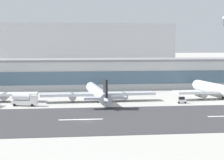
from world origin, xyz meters
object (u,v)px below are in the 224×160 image
at_px(airliner_black_tail_gate_1, 98,93).
at_px(airliner_blue_tail_gate_2, 222,91).
at_px(terminal_building, 95,74).
at_px(distant_hotel_block, 83,49).
at_px(service_fuel_truck_2, 25,100).
at_px(service_baggage_tug_0, 182,100).

xyz_separation_m(airliner_black_tail_gate_1, airliner_blue_tail_gate_2, (46.18, 1.33, 0.15)).
xyz_separation_m(terminal_building, airliner_blue_tail_gate_2, (43.36, -44.02, -3.56)).
height_order(distant_hotel_block, service_fuel_truck_2, distant_hotel_block).
relative_size(terminal_building, airliner_black_tail_gate_1, 3.21).
bearing_deg(terminal_building, distant_hotel_block, 89.62).
bearing_deg(distant_hotel_block, airliner_blue_tail_gate_2, -73.12).
height_order(airliner_blue_tail_gate_2, service_fuel_truck_2, airliner_blue_tail_gate_2).
bearing_deg(service_baggage_tug_0, airliner_black_tail_gate_1, -12.67).
relative_size(distant_hotel_block, service_baggage_tug_0, 36.48).
distance_m(terminal_building, distant_hotel_block, 97.28).
bearing_deg(airliner_black_tail_gate_1, service_baggage_tug_0, -106.71).
distance_m(terminal_building, service_fuel_truck_2, 59.40).
height_order(distant_hotel_block, airliner_black_tail_gate_1, distant_hotel_block).
distance_m(service_baggage_tug_0, service_fuel_truck_2, 53.21).
relative_size(airliner_blue_tail_gate_2, service_baggage_tug_0, 14.53).
bearing_deg(terminal_building, airliner_black_tail_gate_1, -93.55).
bearing_deg(airliner_black_tail_gate_1, service_fuel_truck_2, 103.05).
height_order(terminal_building, service_fuel_truck_2, terminal_building).
xyz_separation_m(distant_hotel_block, service_fuel_truck_2, (-28.51, -149.03, -14.49)).
relative_size(airliner_blue_tail_gate_2, service_fuel_truck_2, 5.31).
height_order(airliner_black_tail_gate_1, service_baggage_tug_0, airliner_black_tail_gate_1).
bearing_deg(terminal_building, airliner_blue_tail_gate_2, -45.43).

